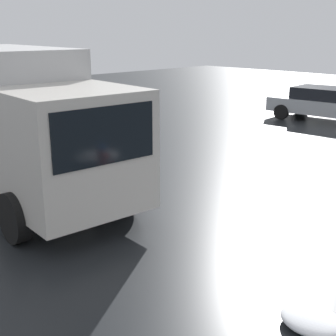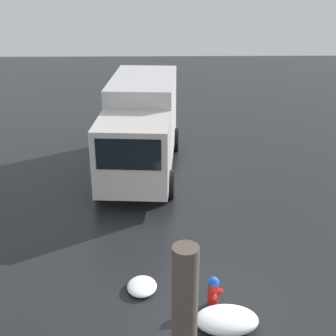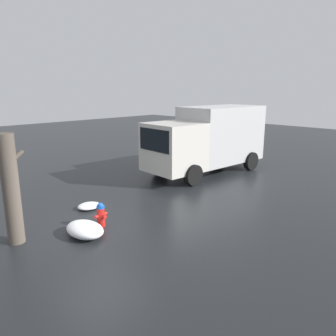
{
  "view_description": "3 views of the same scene",
  "coord_description": "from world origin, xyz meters",
  "px_view_note": "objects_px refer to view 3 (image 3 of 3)",
  "views": [
    {
      "loc": [
        -1.79,
        6.3,
        3.54
      ],
      "look_at": [
        4.15,
        0.55,
        1.07
      ],
      "focal_mm": 50.0,
      "sensor_mm": 36.0,
      "label": 1
    },
    {
      "loc": [
        -8.12,
        1.13,
        6.84
      ],
      "look_at": [
        4.38,
        0.89,
        1.36
      ],
      "focal_mm": 50.0,
      "sensor_mm": 36.0,
      "label": 2
    },
    {
      "loc": [
        -5.06,
        -7.78,
        4.01
      ],
      "look_at": [
        3.29,
        0.45,
        1.15
      ],
      "focal_mm": 35.0,
      "sensor_mm": 36.0,
      "label": 3
    }
  ],
  "objects_px": {
    "tree_trunk": "(11,190)",
    "delivery_truck": "(209,138)",
    "fire_hydrant": "(101,214)",
    "pedestrian": "(195,163)"
  },
  "relations": [
    {
      "from": "tree_trunk",
      "to": "delivery_truck",
      "type": "xyz_separation_m",
      "value": [
        9.57,
        1.02,
        0.21
      ]
    },
    {
      "from": "delivery_truck",
      "to": "pedestrian",
      "type": "xyz_separation_m",
      "value": [
        -1.8,
        -0.67,
        -0.81
      ]
    },
    {
      "from": "tree_trunk",
      "to": "pedestrian",
      "type": "distance_m",
      "value": 7.81
    },
    {
      "from": "delivery_truck",
      "to": "tree_trunk",
      "type": "bearing_deg",
      "value": 100.25
    },
    {
      "from": "fire_hydrant",
      "to": "delivery_truck",
      "type": "xyz_separation_m",
      "value": [
        7.41,
        1.77,
        1.3
      ]
    },
    {
      "from": "fire_hydrant",
      "to": "pedestrian",
      "type": "distance_m",
      "value": 5.74
    },
    {
      "from": "fire_hydrant",
      "to": "pedestrian",
      "type": "height_order",
      "value": "pedestrian"
    },
    {
      "from": "fire_hydrant",
      "to": "delivery_truck",
      "type": "bearing_deg",
      "value": 98.91
    },
    {
      "from": "tree_trunk",
      "to": "pedestrian",
      "type": "relative_size",
      "value": 1.83
    },
    {
      "from": "tree_trunk",
      "to": "delivery_truck",
      "type": "distance_m",
      "value": 9.63
    }
  ]
}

